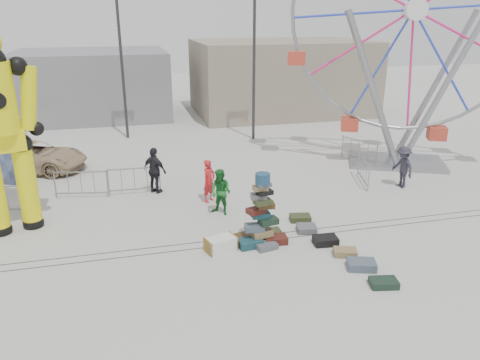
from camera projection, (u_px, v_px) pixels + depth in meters
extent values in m
plane|color=#9E9E99|center=(274.00, 249.00, 14.37)|extent=(90.00, 90.00, 0.00)
cube|color=#47443F|center=(268.00, 240.00, 14.92)|extent=(40.00, 0.04, 0.01)
cube|color=#47443F|center=(264.00, 235.00, 15.28)|extent=(40.00, 0.04, 0.01)
cube|color=gray|center=(281.00, 77.00, 33.38)|extent=(12.00, 8.00, 5.00)
cube|color=gray|center=(93.00, 84.00, 32.31)|extent=(10.00, 8.00, 4.40)
cylinder|color=#2D2D30|center=(254.00, 68.00, 25.57)|extent=(0.16, 0.16, 8.00)
cylinder|color=#2D2D30|center=(122.00, 67.00, 25.77)|extent=(0.16, 0.16, 8.00)
cube|color=#1A444F|center=(250.00, 243.00, 14.48)|extent=(0.80, 0.60, 0.24)
cube|color=#4F1C15|center=(276.00, 239.00, 14.72)|extent=(0.74, 0.55, 0.23)
cube|color=#4A3317|center=(246.00, 237.00, 14.91)|extent=(0.75, 0.61, 0.21)
cube|color=#363F1F|center=(270.00, 233.00, 15.14)|extent=(0.68, 0.48, 0.23)
cube|color=#5C5E64|center=(266.00, 246.00, 14.36)|extent=(0.72, 0.56, 0.19)
cube|color=black|center=(256.00, 233.00, 15.20)|extent=(0.64, 0.45, 0.21)
cube|color=olive|center=(262.00, 233.00, 14.65)|extent=(0.72, 0.54, 0.21)
cube|color=#4A5B6A|center=(254.00, 228.00, 14.54)|extent=(0.65, 0.49, 0.19)
cube|color=#1A2F22|center=(268.00, 221.00, 14.56)|extent=(0.64, 0.49, 0.19)
cube|color=#1A444F|center=(260.00, 214.00, 14.59)|extent=(0.57, 0.38, 0.17)
cube|color=#4F1C15|center=(256.00, 211.00, 14.44)|extent=(0.63, 0.52, 0.17)
cube|color=#4A3317|center=(266.00, 205.00, 14.43)|extent=(0.55, 0.41, 0.17)
cube|color=#363F1F|center=(263.00, 202.00, 14.25)|extent=(0.58, 0.44, 0.15)
cube|color=#5C5E64|center=(259.00, 196.00, 14.28)|extent=(0.53, 0.41, 0.15)
cube|color=black|center=(265.00, 192.00, 14.21)|extent=(0.52, 0.40, 0.13)
cube|color=olive|center=(260.00, 188.00, 14.18)|extent=(0.46, 0.31, 0.13)
cube|color=#4A5B6A|center=(264.00, 185.00, 14.09)|extent=(0.49, 0.37, 0.11)
cylinder|color=navy|center=(263.00, 178.00, 14.04)|extent=(0.45, 0.45, 0.30)
sphere|color=black|center=(1.00, 230.00, 15.34)|extent=(0.68, 0.68, 0.68)
sphere|color=black|center=(33.00, 223.00, 15.83)|extent=(0.68, 0.68, 0.68)
cylinder|color=yellow|center=(28.00, 187.00, 15.39)|extent=(0.63, 0.63, 2.88)
sphere|color=black|center=(21.00, 145.00, 14.90)|extent=(0.72, 0.72, 0.72)
cube|color=yellow|center=(3.00, 141.00, 14.59)|extent=(1.42, 1.08, 0.63)
sphere|color=black|center=(17.00, 66.00, 14.22)|extent=(0.58, 0.58, 0.58)
cylinder|color=yellow|center=(29.00, 98.00, 14.64)|extent=(0.85, 0.68, 2.03)
sphere|color=black|center=(37.00, 129.00, 15.02)|extent=(0.47, 0.47, 0.47)
cube|color=gray|center=(396.00, 162.00, 22.47)|extent=(5.04, 4.18, 0.17)
cylinder|color=gray|center=(374.00, 93.00, 20.83)|extent=(2.86, 1.49, 7.06)
cylinder|color=gray|center=(440.00, 94.00, 20.37)|extent=(2.86, 1.49, 7.06)
cylinder|color=gray|center=(371.00, 87.00, 22.28)|extent=(2.86, 1.49, 7.06)
cylinder|color=gray|center=(433.00, 89.00, 21.82)|extent=(2.86, 1.49, 7.06)
cylinder|color=white|center=(414.00, 10.00, 20.15)|extent=(1.58, 2.10, 0.87)
torus|color=gray|center=(414.00, 10.00, 20.15)|extent=(9.74, 4.55, 10.62)
cube|color=#B93927|center=(399.00, 137.00, 22.06)|extent=(1.04, 1.04, 0.61)
cylinder|color=gray|center=(23.00, 164.00, 17.14)|extent=(0.11, 0.11, 3.24)
cube|color=silver|center=(221.00, 244.00, 14.21)|extent=(1.03, 0.77, 0.43)
cube|color=#363F1F|center=(300.00, 218.00, 16.29)|extent=(0.79, 0.61, 0.21)
cube|color=#5C5E64|center=(307.00, 228.00, 15.49)|extent=(0.73, 0.68, 0.21)
cube|color=black|center=(325.00, 240.00, 14.64)|extent=(0.80, 0.61, 0.25)
cube|color=olive|center=(345.00, 252.00, 13.96)|extent=(0.78, 0.64, 0.20)
cube|color=#4A5B6A|center=(362.00, 265.00, 13.23)|extent=(0.92, 0.76, 0.24)
cube|color=#1A2F22|center=(384.00, 283.00, 12.39)|extent=(0.80, 0.61, 0.20)
imported|color=red|center=(209.00, 181.00, 17.72)|extent=(0.72, 0.70, 1.66)
imported|color=#1A6925|center=(221.00, 192.00, 16.60)|extent=(1.02, 1.02, 1.67)
imported|color=black|center=(155.00, 171.00, 18.55)|extent=(1.10, 1.10, 1.87)
imported|color=#272632|center=(403.00, 167.00, 19.21)|extent=(0.77, 1.19, 1.73)
imported|color=tan|center=(32.00, 157.00, 21.25)|extent=(5.28, 3.74, 1.34)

